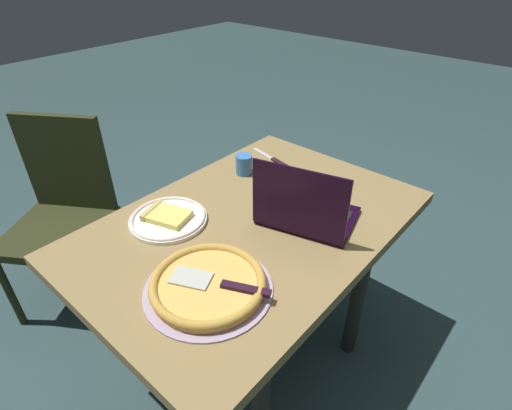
{
  "coord_description": "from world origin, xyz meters",
  "views": [
    {
      "loc": [
        -0.84,
        -0.75,
        1.57
      ],
      "look_at": [
        0.07,
        0.03,
        0.76
      ],
      "focal_mm": 28.02,
      "sensor_mm": 36.0,
      "label": 1
    }
  ],
  "objects_px": {
    "pizza_plate": "(168,218)",
    "pizza_tray": "(208,284)",
    "laptop": "(305,211)",
    "drink_cup": "(244,164)",
    "table_knife": "(273,159)",
    "dining_table": "(251,242)",
    "chair_near": "(63,207)"
  },
  "relations": [
    {
      "from": "pizza_plate",
      "to": "pizza_tray",
      "type": "xyz_separation_m",
      "value": [
        -0.13,
        -0.35,
        0.01
      ]
    },
    {
      "from": "laptop",
      "to": "pizza_tray",
      "type": "bearing_deg",
      "value": 176.99
    },
    {
      "from": "drink_cup",
      "to": "table_knife",
      "type": "bearing_deg",
      "value": -5.54
    },
    {
      "from": "pizza_tray",
      "to": "table_knife",
      "type": "bearing_deg",
      "value": 25.99
    },
    {
      "from": "pizza_plate",
      "to": "dining_table",
      "type": "bearing_deg",
      "value": -49.13
    },
    {
      "from": "table_knife",
      "to": "pizza_tray",
      "type": "bearing_deg",
      "value": -154.01
    },
    {
      "from": "drink_cup",
      "to": "chair_near",
      "type": "xyz_separation_m",
      "value": [
        -0.5,
        0.7,
        -0.27
      ]
    },
    {
      "from": "laptop",
      "to": "drink_cup",
      "type": "xyz_separation_m",
      "value": [
        0.13,
        0.4,
        -0.01
      ]
    },
    {
      "from": "laptop",
      "to": "chair_near",
      "type": "height_order",
      "value": "laptop"
    },
    {
      "from": "laptop",
      "to": "table_knife",
      "type": "xyz_separation_m",
      "value": [
        0.3,
        0.38,
        -0.05
      ]
    },
    {
      "from": "dining_table",
      "to": "pizza_tray",
      "type": "xyz_separation_m",
      "value": [
        -0.32,
        -0.13,
        0.11
      ]
    },
    {
      "from": "laptop",
      "to": "chair_near",
      "type": "bearing_deg",
      "value": 108.97
    },
    {
      "from": "laptop",
      "to": "drink_cup",
      "type": "bearing_deg",
      "value": 72.42
    },
    {
      "from": "dining_table",
      "to": "drink_cup",
      "type": "height_order",
      "value": "drink_cup"
    },
    {
      "from": "laptop",
      "to": "table_knife",
      "type": "relative_size",
      "value": 1.62
    },
    {
      "from": "pizza_tray",
      "to": "drink_cup",
      "type": "relative_size",
      "value": 4.41
    },
    {
      "from": "laptop",
      "to": "drink_cup",
      "type": "height_order",
      "value": "laptop"
    },
    {
      "from": "drink_cup",
      "to": "chair_near",
      "type": "height_order",
      "value": "chair_near"
    },
    {
      "from": "pizza_plate",
      "to": "drink_cup",
      "type": "xyz_separation_m",
      "value": [
        0.43,
        0.03,
        0.03
      ]
    },
    {
      "from": "pizza_plate",
      "to": "pizza_tray",
      "type": "distance_m",
      "value": 0.37
    },
    {
      "from": "laptop",
      "to": "pizza_plate",
      "type": "distance_m",
      "value": 0.48
    },
    {
      "from": "dining_table",
      "to": "chair_near",
      "type": "xyz_separation_m",
      "value": [
        -0.27,
        0.95,
        -0.13
      ]
    },
    {
      "from": "laptop",
      "to": "pizza_plate",
      "type": "xyz_separation_m",
      "value": [
        -0.3,
        0.37,
        -0.04
      ]
    },
    {
      "from": "dining_table",
      "to": "drink_cup",
      "type": "distance_m",
      "value": 0.37
    },
    {
      "from": "dining_table",
      "to": "table_knife",
      "type": "height_order",
      "value": "table_knife"
    },
    {
      "from": "pizza_tray",
      "to": "pizza_plate",
      "type": "bearing_deg",
      "value": 68.93
    },
    {
      "from": "dining_table",
      "to": "drink_cup",
      "type": "bearing_deg",
      "value": 46.48
    },
    {
      "from": "table_knife",
      "to": "chair_near",
      "type": "relative_size",
      "value": 0.25
    },
    {
      "from": "table_knife",
      "to": "drink_cup",
      "type": "bearing_deg",
      "value": 174.46
    },
    {
      "from": "laptop",
      "to": "table_knife",
      "type": "height_order",
      "value": "laptop"
    },
    {
      "from": "pizza_plate",
      "to": "drink_cup",
      "type": "distance_m",
      "value": 0.43
    },
    {
      "from": "pizza_plate",
      "to": "table_knife",
      "type": "height_order",
      "value": "pizza_plate"
    }
  ]
}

